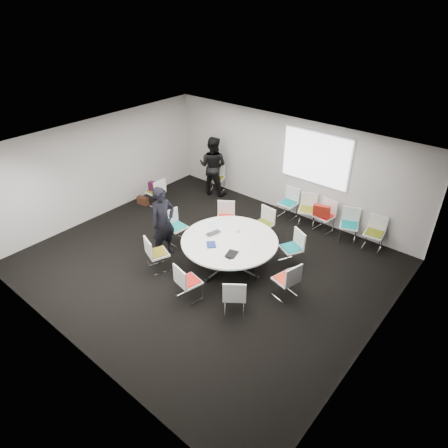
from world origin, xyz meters
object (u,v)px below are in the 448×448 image
Objects in this scene: cup at (238,230)px; chair_ring_b at (291,254)px; chair_back_a at (288,208)px; chair_spare_left at (156,197)px; chair_back_e at (373,239)px; chair_ring_e at (177,233)px; chair_ring_g at (189,288)px; chair_ring_f at (158,259)px; maroon_bag at (155,187)px; brown_bag at (143,201)px; conference_table at (229,247)px; chair_ring_d at (226,224)px; chair_ring_c at (263,230)px; person_main at (163,222)px; chair_ring_a at (286,286)px; chair_ring_h at (234,301)px; chair_back_b at (307,215)px; laptop at (215,234)px; chair_back_c at (324,222)px; person_back at (213,166)px; chair_person_back at (216,183)px; chair_back_d at (348,231)px.

chair_ring_b is at bearing 28.13° from cup.
chair_spare_left is (-3.44, -1.94, 0.00)m from chair_back_a.
chair_back_e is at bearing -96.29° from chair_ring_b.
chair_ring_e is 1.00× the size of chair_ring_g.
chair_ring_f is at bearing 42.18° from chair_back_e.
maroon_bag is 0.66m from brown_bag.
chair_spare_left is at bearing 30.53° from chair_back_a.
chair_back_a is (-0.19, 2.88, -0.27)m from conference_table.
chair_ring_d is at bearing 21.57° from chair_back_e.
chair_ring_e reaches higher than cup.
chair_ring_f is at bearing 73.23° from chair_ring_c.
chair_ring_e is 0.48× the size of person_main.
chair_ring_a is 1.00× the size of chair_back_a.
chair_ring_d is (-2.09, 0.07, 0.00)m from chair_ring_b.
chair_ring_a is at bearing -8.05° from brown_bag.
chair_ring_h and chair_back_b have the same top height.
laptop is (-0.22, -2.94, 0.47)m from chair_back_a.
laptop is 4.04× the size of cup.
chair_ring_f reaches higher than brown_bag.
chair_back_a is (-1.81, 2.96, 0.00)m from chair_ring_a.
chair_ring_c is at bearing 5.26° from chair_ring_b.
chair_ring_a reaches higher than cup.
chair_back_c is 2.73m from cup.
chair_ring_f reaches higher than laptop.
laptop is at bearing 121.15° from chair_ring_g.
chair_back_a is 1.00× the size of chair_spare_left.
chair_ring_f and chair_spare_left have the same top height.
cup is (-1.13, -0.60, 0.50)m from chair_ring_b.
conference_table is 2.55× the size of chair_ring_b.
brown_bag is (-3.59, 0.77, -0.62)m from laptop.
brown_bag is (-6.33, -2.17, -0.16)m from chair_back_e.
person_back reaches higher than maroon_bag.
chair_ring_e is at bearing 22.87° from person_main.
chair_person_back is 3.76m from cup.
brown_bag is at bearing -28.56° from chair_ring_d.
chair_ring_b is 1.95m from chair_back_d.
brown_bag is (-4.08, 2.18, -0.16)m from chair_ring_g.
chair_ring_b is 0.48× the size of person_main.
chair_ring_d is 2.66m from maroon_bag.
chair_ring_e reaches higher than maroon_bag.
laptop is 0.58m from cup.
chair_ring_b and chair_ring_h have the same top height.
chair_ring_a is 2.42× the size of laptop.
chair_back_d is at bearing 75.34° from chair_ring_f.
chair_ring_f is 0.48× the size of person_main.
laptop is at bearing 94.94° from chair_ring_e.
chair_ring_d is at bearing 121.35° from person_back.
chair_ring_a reaches higher than laptop.
brown_bag is at bearing 122.68° from chair_ring_h.
chair_ring_f and chair_person_back have the same top height.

